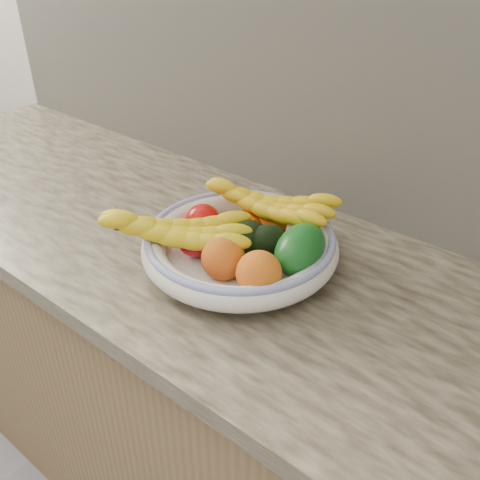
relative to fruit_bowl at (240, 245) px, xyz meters
The scene contains 15 objects.
kitchen_counter 0.49m from the fruit_bowl, 90.00° to the left, with size 2.44×0.66×1.40m.
fruit_bowl is the anchor object (origin of this frame).
clementine_back_left 0.09m from the fruit_bowl, 117.76° to the left, with size 0.05×0.05×0.04m, color #FF6105.
clementine_back_right 0.10m from the fruit_bowl, 82.49° to the left, with size 0.05×0.05×0.05m, color #DD5E04.
clementine_back_mid 0.06m from the fruit_bowl, 108.83° to the left, with size 0.05×0.05×0.05m, color #EC4C04.
clementine_extra 0.09m from the fruit_bowl, 89.86° to the left, with size 0.05×0.05×0.04m, color #F26005.
tomato_left 0.11m from the fruit_bowl, behind, with size 0.07×0.07×0.07m, color #BE0E09.
tomato_near_left 0.09m from the fruit_bowl, 136.38° to the right, with size 0.07×0.07×0.06m, color #B40814.
avocado_center 0.02m from the fruit_bowl, ahead, with size 0.07×0.11×0.07m, color black.
avocado_right 0.05m from the fruit_bowl, 28.94° to the left, with size 0.06×0.09×0.06m, color black.
green_mango 0.13m from the fruit_bowl, 12.36° to the left, with size 0.08×0.13×0.09m, color #0F5116.
peach_front 0.08m from the fruit_bowl, 74.19° to the right, with size 0.08×0.08×0.08m, color orange.
peach_right 0.13m from the fruit_bowl, 35.59° to the right, with size 0.08×0.08×0.08m, color orange.
banana_bunch_back 0.11m from the fruit_bowl, 92.81° to the left, with size 0.30×0.11×0.09m, color yellow, non-canonical shape.
banana_bunch_front 0.13m from the fruit_bowl, 133.47° to the right, with size 0.31×0.12×0.08m, color yellow, non-canonical shape.
Camera 1 is at (0.56, 0.97, 1.53)m, focal length 40.00 mm.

